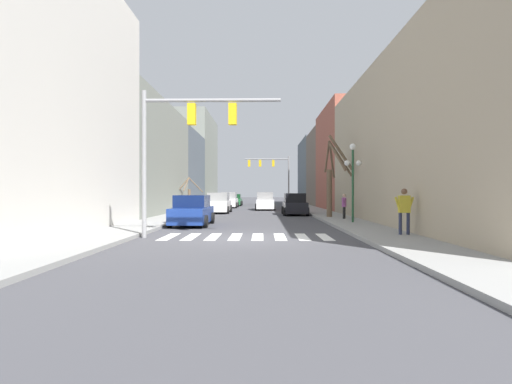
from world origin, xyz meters
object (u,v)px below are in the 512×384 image
at_px(street_lamp_right_corner, 353,167).
at_px(pedestrian_on_left_sidewalk, 404,207).
at_px(pedestrian_waiting_at_curb, 344,204).
at_px(traffic_signal_near, 183,132).
at_px(car_parked_left_near, 229,201).
at_px(car_at_intersection, 265,202).
at_px(street_tree_right_near, 189,195).
at_px(traffic_signal_far, 273,169).
at_px(car_parked_right_near, 219,203).
at_px(car_parked_right_far, 234,200).
at_px(car_parked_left_far, 192,211).
at_px(car_parked_right_mid, 295,205).
at_px(street_tree_left_near, 333,177).

distance_m(street_lamp_right_corner, pedestrian_on_left_sidewalk, 6.70).
xyz_separation_m(pedestrian_on_left_sidewalk, pedestrian_waiting_at_curb, (-0.44, 9.29, -0.15)).
bearing_deg(traffic_signal_near, car_parked_left_near, 91.30).
xyz_separation_m(traffic_signal_near, car_at_intersection, (3.40, 24.56, -3.36)).
relative_size(street_lamp_right_corner, street_tree_right_near, 1.44).
relative_size(traffic_signal_far, pedestrian_waiting_at_curb, 4.16).
bearing_deg(pedestrian_waiting_at_curb, car_parked_right_near, 68.93).
relative_size(traffic_signal_far, pedestrian_on_left_sidewalk, 3.58).
height_order(car_parked_right_far, street_tree_right_near, street_tree_right_near).
relative_size(traffic_signal_far, car_at_intersection, 1.36).
bearing_deg(car_parked_left_near, car_parked_right_near, -179.84).
xyz_separation_m(street_lamp_right_corner, car_parked_right_far, (-8.72, 30.07, -2.49)).
height_order(car_parked_left_far, pedestrian_waiting_at_curb, pedestrian_waiting_at_curb).
xyz_separation_m(car_at_intersection, pedestrian_waiting_at_curb, (4.84, -15.29, 0.25)).
height_order(traffic_signal_near, car_parked_right_mid, traffic_signal_near).
bearing_deg(pedestrian_waiting_at_curb, street_tree_right_near, 73.50).
distance_m(car_parked_right_near, pedestrian_on_left_sidewalk, 20.93).
distance_m(traffic_signal_near, pedestrian_on_left_sidewalk, 9.18).
distance_m(traffic_signal_near, car_parked_right_mid, 17.18).
distance_m(car_parked_left_near, pedestrian_on_left_sidewalk, 31.50).
xyz_separation_m(car_parked_right_far, street_tree_right_near, (-2.83, -16.59, 0.78)).
bearing_deg(car_parked_left_near, pedestrian_waiting_at_curb, -156.76).
distance_m(pedestrian_on_left_sidewalk, street_tree_right_near, 23.26).
height_order(pedestrian_waiting_at_curb, street_tree_left_near, street_tree_left_near).
distance_m(car_parked_left_far, car_parked_left_near, 24.26).
distance_m(car_parked_right_mid, car_parked_left_far, 11.90).
relative_size(car_parked_right_near, street_tree_left_near, 0.84).
relative_size(car_parked_right_mid, pedestrian_on_left_sidewalk, 2.36).
bearing_deg(pedestrian_waiting_at_curb, pedestrian_on_left_sidewalk, -151.66).
distance_m(car_parked_right_near, car_parked_left_near, 11.35).
distance_m(car_at_intersection, pedestrian_on_left_sidewalk, 25.15).
bearing_deg(traffic_signal_far, street_tree_right_near, -115.98).
height_order(car_parked_right_far, pedestrian_waiting_at_curb, pedestrian_waiting_at_curb).
bearing_deg(car_parked_left_far, street_lamp_right_corner, -86.40).
xyz_separation_m(car_at_intersection, car_parked_right_far, (-4.00, 11.85, -0.10)).
distance_m(car_at_intersection, car_parked_right_mid, 9.01).
height_order(street_tree_left_near, street_tree_right_near, street_tree_left_near).
xyz_separation_m(traffic_signal_far, car_parked_right_far, (-5.07, 0.36, -4.03)).
distance_m(traffic_signal_near, traffic_signal_far, 36.33).
xyz_separation_m(car_at_intersection, car_parked_left_near, (-4.08, 5.49, 0.00)).
bearing_deg(car_parked_right_far, pedestrian_waiting_at_curb, -161.95).
height_order(traffic_signal_far, pedestrian_on_left_sidewalk, traffic_signal_far).
xyz_separation_m(car_parked_right_near, pedestrian_waiting_at_curb, (8.89, -9.43, 0.26)).
bearing_deg(car_at_intersection, car_parked_right_far, 18.66).
bearing_deg(car_at_intersection, pedestrian_on_left_sidewalk, -167.87).
bearing_deg(traffic_signal_near, street_tree_left_near, 54.71).
bearing_deg(street_lamp_right_corner, street_tree_right_near, 130.61).
bearing_deg(street_tree_right_near, car_parked_left_far, -78.82).
xyz_separation_m(traffic_signal_far, car_parked_right_near, (-5.12, -17.35, -3.94)).
height_order(traffic_signal_near, street_tree_right_near, traffic_signal_near).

